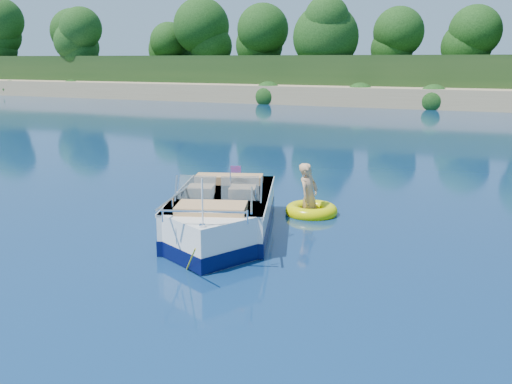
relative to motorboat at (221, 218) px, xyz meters
The scene contains 6 objects.
ground 1.02m from the motorboat, 29.80° to the right, with size 160.00×160.00×0.00m, color #091F42.
shoreline 63.31m from the motorboat, 89.25° to the left, with size 170.00×59.00×6.00m.
treeline 40.88m from the motorboat, 88.78° to the left, with size 150.00×7.12×8.19m.
motorboat is the anchor object (origin of this frame).
tow_tube 2.67m from the motorboat, 62.13° to the left, with size 1.54×1.54×0.34m.
boy 2.63m from the motorboat, 62.71° to the left, with size 0.61×0.40×1.68m, color tan.
Camera 1 is at (4.59, -9.90, 3.66)m, focal length 40.00 mm.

